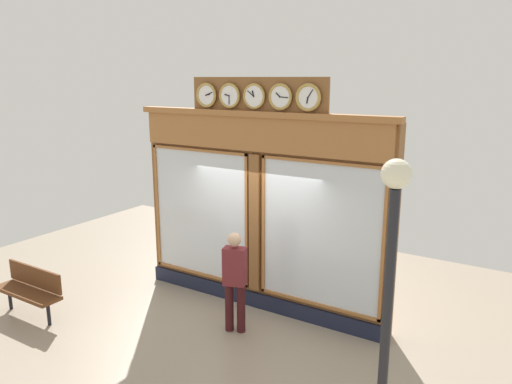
# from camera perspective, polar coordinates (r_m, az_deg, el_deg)

# --- Properties ---
(shop_facade) EXTENTS (4.91, 0.42, 4.08)m
(shop_facade) POSITION_cam_1_polar(r_m,az_deg,el_deg) (8.58, 0.44, -1.98)
(shop_facade) COLOR brown
(shop_facade) RESTS_ON ground_plane
(pedestrian) EXTENTS (0.41, 0.32, 1.69)m
(pedestrian) POSITION_cam_1_polar(r_m,az_deg,el_deg) (7.94, -2.49, -10.02)
(pedestrian) COLOR #3A1316
(pedestrian) RESTS_ON ground_plane
(street_lamp) EXTENTS (0.28, 0.28, 3.36)m
(street_lamp) POSITION_cam_1_polar(r_m,az_deg,el_deg) (4.85, 15.37, -9.36)
(street_lamp) COLOR black
(street_lamp) RESTS_ON ground_plane
(street_bench) EXTENTS (1.40, 0.40, 0.87)m
(street_bench) POSITION_cam_1_polar(r_m,az_deg,el_deg) (9.44, -24.95, -10.12)
(street_bench) COLOR #5B3319
(street_bench) RESTS_ON ground_plane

